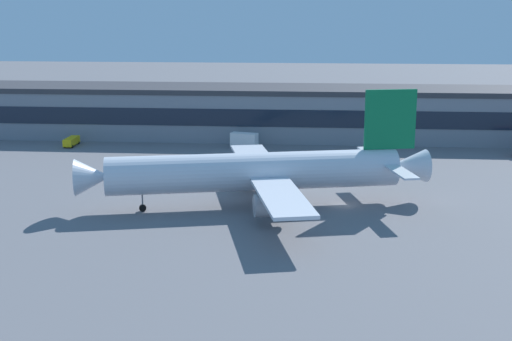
% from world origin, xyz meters
% --- Properties ---
extents(ground_plane, '(600.00, 600.00, 0.00)m').
position_xyz_m(ground_plane, '(0.00, 0.00, 0.00)').
color(ground_plane, slate).
extents(terminal_building, '(192.60, 18.90, 12.39)m').
position_xyz_m(terminal_building, '(0.00, 59.12, 6.22)').
color(terminal_building, gray).
rests_on(terminal_building, ground_plane).
extents(airliner, '(55.58, 47.43, 18.31)m').
position_xyz_m(airliner, '(-13.46, -2.07, 5.74)').
color(airliner, silver).
rests_on(airliner, ground_plane).
extents(stair_truck, '(6.44, 4.04, 3.55)m').
position_xyz_m(stair_truck, '(-20.51, 44.50, 1.98)').
color(stair_truck, white).
rests_on(stair_truck, ground_plane).
extents(belt_loader, '(2.20, 6.44, 1.95)m').
position_xyz_m(belt_loader, '(-60.48, 44.06, 1.15)').
color(belt_loader, yellow).
rests_on(belt_loader, ground_plane).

